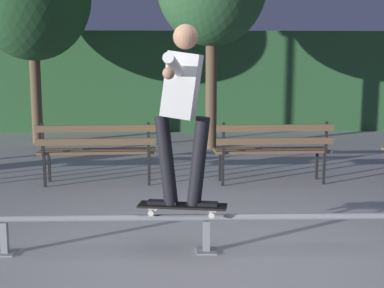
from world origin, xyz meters
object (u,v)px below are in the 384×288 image
object	(u,v)px
park_bench_left_center	(97,147)
skateboarder	(182,100)
grind_rail	(206,223)
skateboard	(182,206)
park_bench_right_center	(273,146)

from	to	relation	value
park_bench_left_center	skateboarder	bearing A→B (deg)	-66.43
grind_rail	skateboarder	world-z (taller)	skateboarder
park_bench_left_center	grind_rail	bearing A→B (deg)	-62.70
skateboard	park_bench_left_center	bearing A→B (deg)	113.52
skateboarder	park_bench_left_center	bearing A→B (deg)	113.57
skateboard	park_bench_right_center	size ratio (longest dim) A/B	0.50
skateboarder	park_bench_left_center	world-z (taller)	skateboarder
skateboarder	park_bench_right_center	bearing A→B (deg)	64.13
skateboard	park_bench_left_center	size ratio (longest dim) A/B	0.50
grind_rail	skateboarder	distance (m)	1.11
skateboard	skateboarder	bearing A→B (deg)	-8.98
skateboarder	skateboard	bearing A→B (deg)	171.02
skateboard	grind_rail	bearing A→B (deg)	0.00
skateboarder	park_bench_right_center	distance (m)	3.03
park_bench_left_center	park_bench_right_center	distance (m)	2.42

